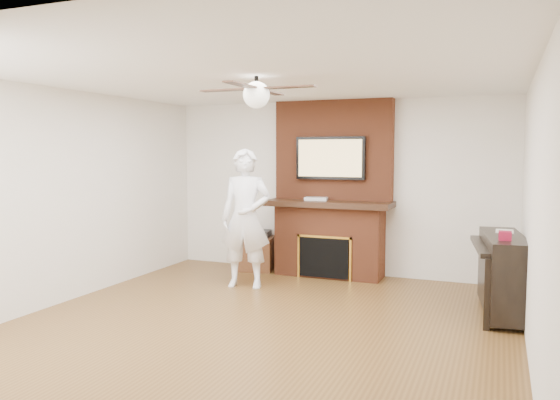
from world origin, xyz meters
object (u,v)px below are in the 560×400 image
at_px(side_table, 257,251).
at_px(fireplace, 331,206).
at_px(piano, 503,272).
at_px(person, 246,218).

bearing_deg(side_table, fireplace, -7.36).
height_order(side_table, piano, piano).
bearing_deg(piano, fireplace, 145.84).
bearing_deg(person, fireplace, 41.25).
height_order(fireplace, person, fireplace).
distance_m(fireplace, side_table, 1.35).
bearing_deg(piano, side_table, 155.04).
xyz_separation_m(fireplace, person, (-0.83, -1.08, -0.09)).
relative_size(fireplace, side_table, 4.14).
height_order(fireplace, side_table, fireplace).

